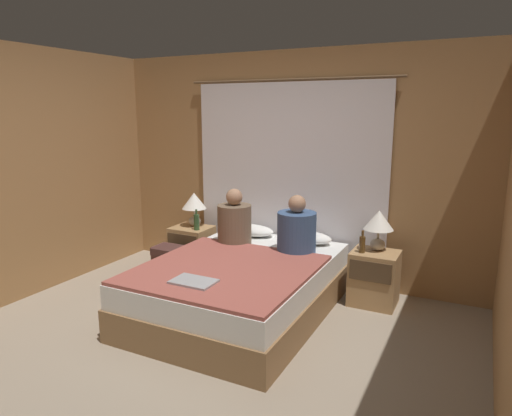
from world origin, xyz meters
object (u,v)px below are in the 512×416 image
nightstand_right (374,278)px  beer_bottle_on_left_stand (197,222)px  pillow_left (251,230)px  beer_bottle_on_right_stand (362,244)px  lamp_right (379,223)px  backpack_on_floor (171,262)px  bed (241,288)px  person_left_in_bed (234,222)px  pillow_right (307,237)px  person_right_in_bed (297,230)px  nightstand_left (192,249)px  lamp_left (194,204)px  laptop_on_bed (194,282)px

nightstand_right → beer_bottle_on_left_stand: 2.05m
pillow_left → beer_bottle_on_right_stand: size_ratio=2.41×
pillow_left → lamp_right: bearing=-1.2°
backpack_on_floor → bed: bearing=-17.3°
person_left_in_bed → pillow_right: bearing=27.4°
person_right_in_bed → backpack_on_floor: person_right_in_bed is taller
nightstand_left → beer_bottle_on_left_stand: size_ratio=2.22×
lamp_right → person_right_in_bed: size_ratio=0.69×
nightstand_right → pillow_right: size_ratio=1.01×
bed → lamp_left: (-1.07, 0.83, 0.55)m
person_right_in_bed → laptop_on_bed: 1.27m
laptop_on_bed → bed: bearing=85.7°
nightstand_left → backpack_on_floor: (0.00, -0.42, -0.04)m
lamp_left → backpack_on_floor: (0.00, -0.49, -0.57)m
lamp_left → nightstand_left: bearing=-90.0°
lamp_left → person_right_in_bed: (1.42, -0.32, -0.08)m
lamp_left → laptop_on_bed: bearing=-56.2°
nightstand_right → backpack_on_floor: bearing=-168.8°
bed → person_right_in_bed: 0.78m
nightstand_left → beer_bottle_on_right_stand: beer_bottle_on_right_stand is taller
lamp_right → person_left_in_bed: 1.45m
beer_bottle_on_left_stand → laptop_on_bed: beer_bottle_on_left_stand is taller
lamp_right → backpack_on_floor: (-2.13, -0.49, -0.57)m
person_right_in_bed → beer_bottle_on_left_stand: person_right_in_bed is taller
laptop_on_bed → backpack_on_floor: (-1.01, 1.02, -0.31)m
lamp_right → pillow_right: bearing=177.7°
lamp_right → pillow_left: 1.42m
pillow_right → person_right_in_bed: size_ratio=0.92×
nightstand_right → backpack_on_floor: nightstand_right is taller
lamp_left → pillow_right: (1.40, 0.03, -0.24)m
bed → person_right_in_bed: person_right_in_bed is taller
pillow_right → backpack_on_floor: size_ratio=1.29×
beer_bottle_on_left_stand → bed: bearing=-35.8°
bed → pillow_left: (-0.33, 0.85, 0.31)m
bed → beer_bottle_on_right_stand: size_ratio=9.48×
backpack_on_floor → lamp_left: bearing=90.3°
nightstand_left → pillow_right: (1.40, 0.10, 0.29)m
pillow_right → person_left_in_bed: size_ratio=0.90×
lamp_right → pillow_left: (-1.40, 0.03, -0.24)m
bed → nightstand_left: nightstand_left is taller
pillow_left → beer_bottle_on_left_stand: size_ratio=2.21×
bed → beer_bottle_on_left_stand: bearing=144.2°
lamp_right → beer_bottle_on_right_stand: (-0.12, -0.14, -0.18)m
person_left_in_bed → laptop_on_bed: bearing=-76.1°
nightstand_left → person_right_in_bed: size_ratio=0.92×
lamp_right → person_right_in_bed: 0.79m
beer_bottle_on_right_stand → backpack_on_floor: 2.09m
nightstand_right → laptop_on_bed: (-1.12, -1.44, 0.27)m
beer_bottle_on_right_stand → beer_bottle_on_left_stand: bearing=180.0°
nightstand_right → laptop_on_bed: size_ratio=1.51×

